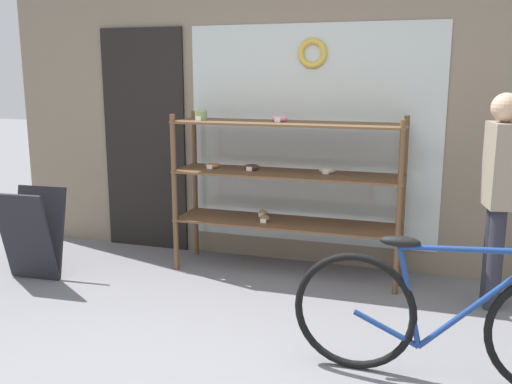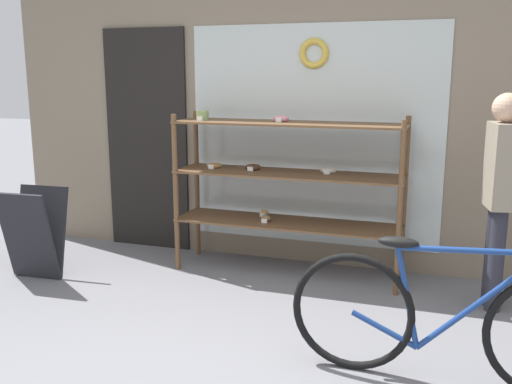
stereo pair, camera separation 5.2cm
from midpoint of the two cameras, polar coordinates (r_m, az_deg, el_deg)
The scene contains 5 objects.
storefront_facade at distance 5.08m, azimuth 3.57°, elevation 11.59°, with size 5.58×0.13×3.43m.
display_case at distance 4.77m, azimuth 3.32°, elevation 1.58°, with size 1.91×0.48×1.37m.
bicycle at distance 3.33m, azimuth 19.00°, elevation -12.08°, with size 1.74×0.46×0.83m.
sandwich_board at distance 5.07m, azimuth -20.99°, elevation -3.91°, with size 0.47×0.40×0.75m.
pedestrian at distance 4.37m, azimuth 23.58°, elevation 0.54°, with size 0.23×0.35×1.56m.
Camera 2 is at (1.31, -2.50, 1.69)m, focal length 40.00 mm.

